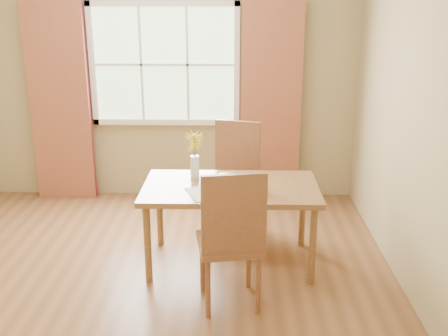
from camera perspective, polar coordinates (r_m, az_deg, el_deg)
room at (r=3.99m, az=-9.93°, el=5.64°), size 4.24×3.84×2.74m
window at (r=5.79m, az=-6.49°, el=11.13°), size 1.62×0.06×1.32m
curtain_left at (r=6.02m, az=-17.45°, el=6.84°), size 0.65×0.08×2.20m
curtain_right at (r=5.72m, az=5.11°, el=7.03°), size 0.65×0.08×2.20m
dining_table at (r=4.36m, az=0.71°, el=-2.83°), size 1.45×0.82×0.71m
chair_near at (r=3.72m, az=0.83°, el=-7.35°), size 0.52×0.52×1.08m
chair_far at (r=5.05m, az=1.12°, el=-0.45°), size 0.56×0.56×1.07m
placemat at (r=4.20m, az=-0.76°, el=-2.56°), size 0.54×0.48×0.01m
plate at (r=4.21m, az=-0.10°, el=-2.42°), size 0.29×0.29×0.01m
croissant_sandwich at (r=4.19m, az=0.18°, el=-1.45°), size 0.21×0.17×0.14m
water_glass at (r=4.25m, az=3.85°, el=-1.55°), size 0.09×0.09×0.13m
flower_vase at (r=4.46m, az=-3.21°, el=1.99°), size 0.16×0.16×0.40m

